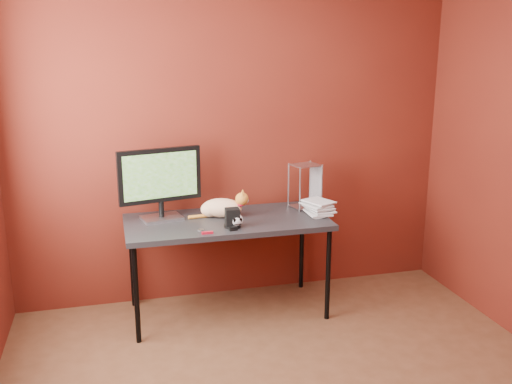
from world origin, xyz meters
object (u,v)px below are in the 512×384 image
object	(u,v)px
skull_mug	(236,220)
speaker	(232,219)
desk	(227,226)
monitor	(160,180)
book_stack	(310,141)
cat	(222,208)

from	to	relation	value
skull_mug	speaker	xyz separation A→B (m)	(-0.03, 0.01, 0.01)
speaker	skull_mug	bearing A→B (deg)	-9.00
desk	monitor	xyz separation A→B (m)	(-0.47, 0.13, 0.35)
desk	book_stack	xyz separation A→B (m)	(0.63, -0.04, 0.62)
skull_mug	desk	bearing A→B (deg)	93.21
monitor	skull_mug	distance (m)	0.64
monitor	desk	bearing A→B (deg)	-27.30
speaker	desk	bearing A→B (deg)	93.37
book_stack	cat	bearing A→B (deg)	170.23
cat	skull_mug	world-z (taller)	cat
desk	skull_mug	distance (m)	0.22
monitor	cat	xyz separation A→B (m)	(0.45, -0.05, -0.23)
monitor	speaker	world-z (taller)	monitor
book_stack	desk	bearing A→B (deg)	176.61
monitor	cat	bearing A→B (deg)	-18.81
desk	cat	bearing A→B (deg)	104.77
desk	book_stack	world-z (taller)	book_stack
skull_mug	monitor	bearing A→B (deg)	142.69
cat	book_stack	bearing A→B (deg)	8.72
monitor	cat	world-z (taller)	monitor
cat	speaker	xyz separation A→B (m)	(0.02, -0.26, -0.01)
speaker	book_stack	size ratio (longest dim) A/B	0.12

